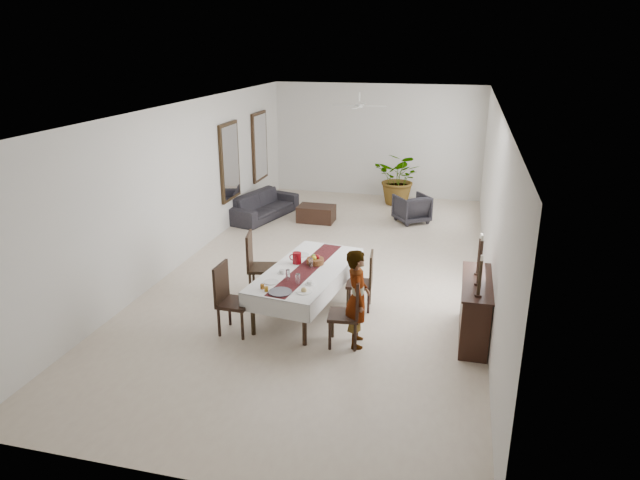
# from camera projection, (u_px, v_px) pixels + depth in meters

# --- Properties ---
(floor) EXTENTS (6.00, 12.00, 0.00)m
(floor) POSITION_uv_depth(u_px,v_px,m) (329.00, 269.00, 11.41)
(floor) COLOR beige
(floor) RESTS_ON ground
(ceiling) EXTENTS (6.00, 12.00, 0.02)m
(ceiling) POSITION_uv_depth(u_px,v_px,m) (330.00, 106.00, 10.35)
(ceiling) COLOR white
(ceiling) RESTS_ON wall_back
(wall_back) EXTENTS (6.00, 0.02, 3.20)m
(wall_back) POSITION_uv_depth(u_px,v_px,m) (377.00, 141.00, 16.37)
(wall_back) COLOR silver
(wall_back) RESTS_ON floor
(wall_front) EXTENTS (6.00, 0.02, 3.20)m
(wall_front) POSITION_uv_depth(u_px,v_px,m) (185.00, 346.00, 5.39)
(wall_front) COLOR silver
(wall_front) RESTS_ON floor
(wall_left) EXTENTS (0.02, 12.00, 3.20)m
(wall_left) POSITION_uv_depth(u_px,v_px,m) (186.00, 183.00, 11.57)
(wall_left) COLOR silver
(wall_left) RESTS_ON floor
(wall_right) EXTENTS (0.02, 12.00, 3.20)m
(wall_right) POSITION_uv_depth(u_px,v_px,m) (492.00, 202.00, 10.19)
(wall_right) COLOR silver
(wall_right) RESTS_ON floor
(dining_table_top) EXTENTS (1.29, 2.47, 0.05)m
(dining_table_top) POSITION_uv_depth(u_px,v_px,m) (307.00, 270.00, 9.48)
(dining_table_top) COLOR black
(dining_table_top) RESTS_ON table_leg_fl
(table_leg_fl) EXTENTS (0.08, 0.08, 0.69)m
(table_leg_fl) POSITION_uv_depth(u_px,v_px,m) (253.00, 314.00, 8.77)
(table_leg_fl) COLOR black
(table_leg_fl) RESTS_ON floor
(table_leg_fr) EXTENTS (0.08, 0.08, 0.69)m
(table_leg_fr) POSITION_uv_depth(u_px,v_px,m) (305.00, 324.00, 8.47)
(table_leg_fr) COLOR black
(table_leg_fr) RESTS_ON floor
(table_leg_bl) EXTENTS (0.08, 0.08, 0.69)m
(table_leg_bl) POSITION_uv_depth(u_px,v_px,m) (309.00, 264.00, 10.74)
(table_leg_bl) COLOR black
(table_leg_bl) RESTS_ON floor
(table_leg_br) EXTENTS (0.08, 0.08, 0.69)m
(table_leg_br) POSITION_uv_depth(u_px,v_px,m) (353.00, 271.00, 10.43)
(table_leg_br) COLOR black
(table_leg_br) RESTS_ON floor
(tablecloth_top) EXTENTS (1.49, 2.67, 0.01)m
(tablecloth_top) POSITION_uv_depth(u_px,v_px,m) (307.00, 269.00, 9.47)
(tablecloth_top) COLOR white
(tablecloth_top) RESTS_ON dining_table_top
(tablecloth_drape_left) EXTENTS (0.35, 2.52, 0.30)m
(tablecloth_drape_left) POSITION_uv_depth(u_px,v_px,m) (276.00, 272.00, 9.72)
(tablecloth_drape_left) COLOR silver
(tablecloth_drape_left) RESTS_ON dining_table_top
(tablecloth_drape_right) EXTENTS (0.35, 2.52, 0.30)m
(tablecloth_drape_right) POSITION_uv_depth(u_px,v_px,m) (339.00, 282.00, 9.32)
(tablecloth_drape_right) COLOR white
(tablecloth_drape_right) RESTS_ON dining_table_top
(tablecloth_drape_near) EXTENTS (1.15, 0.16, 0.30)m
(tablecloth_drape_near) POSITION_uv_depth(u_px,v_px,m) (274.00, 308.00, 8.41)
(tablecloth_drape_near) COLOR silver
(tablecloth_drape_near) RESTS_ON dining_table_top
(tablecloth_drape_far) EXTENTS (1.15, 0.16, 0.30)m
(tablecloth_drape_far) POSITION_uv_depth(u_px,v_px,m) (333.00, 252.00, 10.63)
(tablecloth_drape_far) COLOR white
(tablecloth_drape_far) RESTS_ON dining_table_top
(table_runner) EXTENTS (0.67, 2.49, 0.00)m
(table_runner) POSITION_uv_depth(u_px,v_px,m) (307.00, 268.00, 9.47)
(table_runner) COLOR #52171A
(table_runner) RESTS_ON tablecloth_top
(red_pitcher) EXTENTS (0.17, 0.17, 0.20)m
(red_pitcher) POSITION_uv_depth(u_px,v_px,m) (297.00, 258.00, 9.65)
(red_pitcher) COLOR maroon
(red_pitcher) RESTS_ON tablecloth_top
(pitcher_handle) EXTENTS (0.12, 0.04, 0.12)m
(pitcher_handle) POSITION_uv_depth(u_px,v_px,m) (292.00, 257.00, 9.68)
(pitcher_handle) COLOR maroon
(pitcher_handle) RESTS_ON red_pitcher
(wine_glass_near) EXTENTS (0.07, 0.07, 0.17)m
(wine_glass_near) POSITION_uv_depth(u_px,v_px,m) (298.00, 279.00, 8.84)
(wine_glass_near) COLOR white
(wine_glass_near) RESTS_ON tablecloth_top
(wine_glass_mid) EXTENTS (0.07, 0.07, 0.17)m
(wine_glass_mid) POSITION_uv_depth(u_px,v_px,m) (288.00, 275.00, 9.00)
(wine_glass_mid) COLOR white
(wine_glass_mid) RESTS_ON tablecloth_top
(wine_glass_far) EXTENTS (0.07, 0.07, 0.17)m
(wine_glass_far) POSITION_uv_depth(u_px,v_px,m) (311.00, 263.00, 9.47)
(wine_glass_far) COLOR white
(wine_glass_far) RESTS_ON tablecloth_top
(teacup_right) EXTENTS (0.09, 0.09, 0.06)m
(teacup_right) POSITION_uv_depth(u_px,v_px,m) (310.00, 283.00, 8.84)
(teacup_right) COLOR white
(teacup_right) RESTS_ON saucer_right
(saucer_right) EXTENTS (0.15, 0.15, 0.01)m
(saucer_right) POSITION_uv_depth(u_px,v_px,m) (310.00, 284.00, 8.85)
(saucer_right) COLOR white
(saucer_right) RESTS_ON tablecloth_top
(teacup_left) EXTENTS (0.09, 0.09, 0.06)m
(teacup_left) POSITION_uv_depth(u_px,v_px,m) (282.00, 272.00, 9.26)
(teacup_left) COLOR silver
(teacup_left) RESTS_ON saucer_left
(saucer_left) EXTENTS (0.15, 0.15, 0.01)m
(saucer_left) POSITION_uv_depth(u_px,v_px,m) (282.00, 273.00, 9.27)
(saucer_left) COLOR silver
(saucer_left) RESTS_ON tablecloth_top
(plate_near_right) EXTENTS (0.24, 0.24, 0.01)m
(plate_near_right) POSITION_uv_depth(u_px,v_px,m) (304.00, 292.00, 8.58)
(plate_near_right) COLOR white
(plate_near_right) RESTS_ON tablecloth_top
(bread_near_right) EXTENTS (0.09, 0.09, 0.09)m
(bread_near_right) POSITION_uv_depth(u_px,v_px,m) (304.00, 290.00, 8.57)
(bread_near_right) COLOR tan
(bread_near_right) RESTS_ON plate_near_right
(plate_near_left) EXTENTS (0.24, 0.24, 0.01)m
(plate_near_left) POSITION_uv_depth(u_px,v_px,m) (271.00, 282.00, 8.92)
(plate_near_left) COLOR white
(plate_near_left) RESTS_ON tablecloth_top
(plate_far_left) EXTENTS (0.24, 0.24, 0.01)m
(plate_far_left) POSITION_uv_depth(u_px,v_px,m) (302.00, 255.00, 10.05)
(plate_far_left) COLOR silver
(plate_far_left) RESTS_ON tablecloth_top
(serving_tray) EXTENTS (0.35, 0.35, 0.02)m
(serving_tray) POSITION_uv_depth(u_px,v_px,m) (280.00, 292.00, 8.56)
(serving_tray) COLOR #46464B
(serving_tray) RESTS_ON tablecloth_top
(jam_jar_a) EXTENTS (0.06, 0.06, 0.07)m
(jam_jar_a) POSITION_uv_depth(u_px,v_px,m) (266.00, 289.00, 8.60)
(jam_jar_a) COLOR #956315
(jam_jar_a) RESTS_ON tablecloth_top
(jam_jar_b) EXTENTS (0.06, 0.06, 0.07)m
(jam_jar_b) POSITION_uv_depth(u_px,v_px,m) (262.00, 286.00, 8.69)
(jam_jar_b) COLOR brown
(jam_jar_b) RESTS_ON tablecloth_top
(fruit_basket) EXTENTS (0.30, 0.30, 0.10)m
(fruit_basket) POSITION_uv_depth(u_px,v_px,m) (315.00, 261.00, 9.65)
(fruit_basket) COLOR brown
(fruit_basket) RESTS_ON tablecloth_top
(fruit_red) EXTENTS (0.09, 0.09, 0.09)m
(fruit_red) POSITION_uv_depth(u_px,v_px,m) (317.00, 257.00, 9.63)
(fruit_red) COLOR maroon
(fruit_red) RESTS_ON fruit_basket
(fruit_green) EXTENTS (0.08, 0.08, 0.08)m
(fruit_green) POSITION_uv_depth(u_px,v_px,m) (314.00, 256.00, 9.67)
(fruit_green) COLOR olive
(fruit_green) RESTS_ON fruit_basket
(fruit_yellow) EXTENTS (0.08, 0.08, 0.08)m
(fruit_yellow) POSITION_uv_depth(u_px,v_px,m) (314.00, 258.00, 9.58)
(fruit_yellow) COLOR yellow
(fruit_yellow) RESTS_ON fruit_basket
(chair_right_near_seat) EXTENTS (0.51, 0.51, 0.05)m
(chair_right_near_seat) POSITION_uv_depth(u_px,v_px,m) (344.00, 315.00, 8.45)
(chair_right_near_seat) COLOR black
(chair_right_near_seat) RESTS_ON chair_right_near_leg_fl
(chair_right_near_leg_fl) EXTENTS (0.05, 0.05, 0.45)m
(chair_right_near_leg_fl) POSITION_uv_depth(u_px,v_px,m) (355.00, 337.00, 8.34)
(chair_right_near_leg_fl) COLOR black
(chair_right_near_leg_fl) RESTS_ON floor
(chair_right_near_leg_fr) EXTENTS (0.05, 0.05, 0.45)m
(chair_right_near_leg_fr) POSITION_uv_depth(u_px,v_px,m) (357.00, 325.00, 8.68)
(chair_right_near_leg_fr) COLOR black
(chair_right_near_leg_fr) RESTS_ON floor
(chair_right_near_leg_bl) EXTENTS (0.05, 0.05, 0.45)m
(chair_right_near_leg_bl) POSITION_uv_depth(u_px,v_px,m) (330.00, 336.00, 8.38)
(chair_right_near_leg_bl) COLOR black
(chair_right_near_leg_bl) RESTS_ON floor
(chair_right_near_leg_br) EXTENTS (0.05, 0.05, 0.45)m
(chair_right_near_leg_br) POSITION_uv_depth(u_px,v_px,m) (333.00, 324.00, 8.73)
(chair_right_near_leg_br) COLOR black
(chair_right_near_leg_br) RESTS_ON floor
(chair_right_near_back) EXTENTS (0.09, 0.46, 0.58)m
(chair_right_near_back) POSITION_uv_depth(u_px,v_px,m) (358.00, 297.00, 8.32)
(chair_right_near_back) COLOR black
(chair_right_near_back) RESTS_ON chair_right_near_seat
(chair_right_far_seat) EXTENTS (0.47, 0.47, 0.05)m
(chair_right_far_seat) POSITION_uv_depth(u_px,v_px,m) (359.00, 284.00, 9.62)
(chair_right_far_seat) COLOR black
(chair_right_far_seat) RESTS_ON chair_right_far_leg_fl
(chair_right_far_leg_fl) EXTENTS (0.05, 0.05, 0.42)m
(chair_right_far_leg_fl) POSITION_uv_depth(u_px,v_px,m) (368.00, 302.00, 9.51)
(chair_right_far_leg_fl) COLOR black
(chair_right_far_leg_fl) RESTS_ON floor
(chair_right_far_leg_fr) EXTENTS (0.05, 0.05, 0.42)m
(chair_right_far_leg_fr) POSITION_uv_depth(u_px,v_px,m) (370.00, 293.00, 9.83)
(chair_right_far_leg_fr) COLOR black
(chair_right_far_leg_fr) RESTS_ON floor
(chair_right_far_leg_bl) EXTENTS (0.05, 0.05, 0.42)m
(chair_right_far_leg_bl) POSITION_uv_depth(u_px,v_px,m) (348.00, 300.00, 9.56)
(chair_right_far_leg_bl) COLOR black
(chair_right_far_leg_bl) RESTS_ON floor
(chair_right_far_leg_br) EXTENTS (0.05, 0.05, 0.42)m
(chair_right_far_leg_br) POSITION_uv_depth(u_px,v_px,m) (350.00, 292.00, 9.88)
(chair_right_far_leg_br) COLOR black
(chair_right_far_leg_br) RESTS_ON floor
(chair_right_far_back) EXTENTS (0.08, 0.43, 0.54)m
(chair_right_far_back) POSITION_uv_depth(u_px,v_px,m) (371.00, 269.00, 9.49)
(chair_right_far_back) COLOR black
(chair_right_far_back) RESTS_ON chair_right_far_seat
(chair_left_near_seat) EXTENTS (0.49, 0.49, 0.05)m
(chair_left_near_seat) POSITION_uv_depth(u_px,v_px,m) (235.00, 303.00, 8.80)
(chair_left_near_seat) COLOR black
(chair_left_near_seat) RESTS_ON chair_left_near_leg_fl
(chair_left_near_leg_fl) EXTENTS (0.05, 0.05, 0.47)m
(chair_left_near_leg_fl) POSITION_uv_depth(u_px,v_px,m) (230.00, 312.00, 9.11)
(chair_left_near_leg_fl) COLOR black
(chair_left_near_leg_fl) RESTS_ON floor
(chair_left_near_leg_fr) EXTENTS (0.05, 0.05, 0.47)m
(chair_left_near_leg_fr) POSITION_uv_depth(u_px,v_px,m) (219.00, 322.00, 8.76)
(chair_left_near_leg_fr) COLOR black
(chair_left_near_leg_fr) RESTS_ON floor
(chair_left_near_leg_bl) EXTENTS (0.05, 0.05, 0.47)m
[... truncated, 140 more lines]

